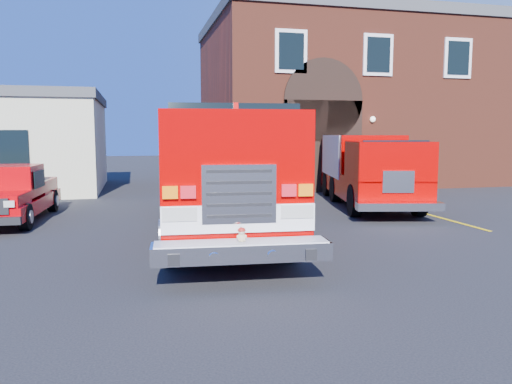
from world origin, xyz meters
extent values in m
plane|color=black|center=(0.00, 0.00, 0.00)|extent=(100.00, 100.00, 0.00)
cube|color=#E4BA0C|center=(6.50, 1.00, 0.00)|extent=(0.12, 3.00, 0.01)
cube|color=#E4BA0C|center=(6.50, 4.00, 0.00)|extent=(0.12, 3.00, 0.01)
cube|color=#E4BA0C|center=(6.50, 7.00, 0.00)|extent=(0.12, 3.00, 0.01)
cube|color=maroon|center=(9.00, 14.00, 4.00)|extent=(15.00, 10.00, 8.00)
cube|color=#404245|center=(9.00, 14.00, 8.20)|extent=(15.20, 10.20, 0.50)
cube|color=black|center=(5.50, 8.98, 2.00)|extent=(3.60, 0.12, 4.00)
cylinder|color=black|center=(5.50, 8.98, 4.00)|extent=(3.60, 0.12, 3.60)
cube|color=black|center=(4.00, 8.95, 6.00)|extent=(1.40, 0.10, 1.80)
cube|color=black|center=(8.00, 8.95, 6.00)|extent=(1.40, 0.10, 1.80)
cube|color=black|center=(12.00, 8.95, 6.00)|extent=(1.40, 0.10, 1.80)
cube|color=black|center=(-7.00, 8.97, 2.00)|extent=(1.20, 0.10, 1.40)
cylinder|color=black|center=(-1.86, -1.87, 0.58)|extent=(0.46, 1.18, 1.16)
cylinder|color=black|center=(0.45, -2.05, 0.58)|extent=(0.46, 1.18, 1.16)
cube|color=#A80000|center=(-0.44, 1.40, 0.90)|extent=(3.38, 9.66, 0.95)
cube|color=#A80000|center=(-0.25, 3.82, 2.11)|extent=(2.99, 4.83, 1.69)
cube|color=#A80000|center=(-0.68, -1.64, 2.16)|extent=(2.89, 3.57, 1.58)
cube|color=black|center=(-0.79, -2.96, 2.58)|extent=(2.32, 0.27, 0.99)
cube|color=red|center=(-0.68, -1.64, 3.03)|extent=(1.71, 0.49, 0.15)
cube|color=white|center=(-0.82, -3.35, 1.11)|extent=(2.63, 0.27, 0.46)
cube|color=silver|center=(-0.82, -3.36, 1.53)|extent=(1.27, 0.16, 0.99)
cube|color=silver|center=(-0.84, -3.64, 0.61)|extent=(2.99, 0.81, 0.29)
cube|color=#B7B7BF|center=(-1.57, 3.92, 2.11)|extent=(0.34, 3.78, 1.37)
cube|color=#B7B7BF|center=(1.08, 3.71, 2.11)|extent=(0.34, 3.78, 1.37)
sphere|color=tan|center=(-0.84, -3.64, 0.84)|extent=(0.15, 0.15, 0.14)
sphere|color=tan|center=(-0.84, -3.64, 0.94)|extent=(0.12, 0.12, 0.11)
sphere|color=tan|center=(-0.88, -3.63, 0.98)|extent=(0.05, 0.05, 0.04)
sphere|color=tan|center=(-0.80, -3.64, 0.98)|extent=(0.05, 0.05, 0.04)
ellipsoid|color=red|center=(-0.84, -3.64, 0.98)|extent=(0.13, 0.13, 0.07)
cylinder|color=red|center=(-0.84, -3.65, 0.96)|extent=(0.14, 0.14, 0.01)
cylinder|color=black|center=(-5.36, 2.58, 0.36)|extent=(0.29, 0.73, 0.71)
cube|color=#A90006|center=(-6.05, 4.28, 0.49)|extent=(2.07, 5.00, 0.40)
cube|color=#A90006|center=(-6.07, 4.01, 1.20)|extent=(1.73, 1.70, 0.89)
cube|color=#A90006|center=(-5.97, 5.70, 0.85)|extent=(1.75, 1.97, 0.49)
cylinder|color=black|center=(4.08, 2.59, 0.50)|extent=(0.53, 1.05, 1.00)
cylinder|color=black|center=(6.02, 2.15, 0.50)|extent=(0.53, 1.05, 1.00)
cube|color=#A80000|center=(5.62, 4.85, 0.77)|extent=(3.84, 7.59, 0.82)
cube|color=#A80000|center=(5.92, 6.18, 1.82)|extent=(3.23, 4.93, 1.36)
cube|color=#A80000|center=(5.05, 2.37, 1.73)|extent=(2.70, 2.63, 1.18)
cube|color=#B7B7BF|center=(4.81, 6.43, 1.73)|extent=(0.89, 3.73, 1.54)
cube|color=#B7B7BF|center=(7.04, 5.92, 1.73)|extent=(0.89, 3.73, 1.54)
cube|color=silver|center=(4.76, 1.09, 0.50)|extent=(2.48, 0.95, 0.23)
camera|label=1|loc=(-2.52, -11.52, 2.53)|focal=35.00mm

